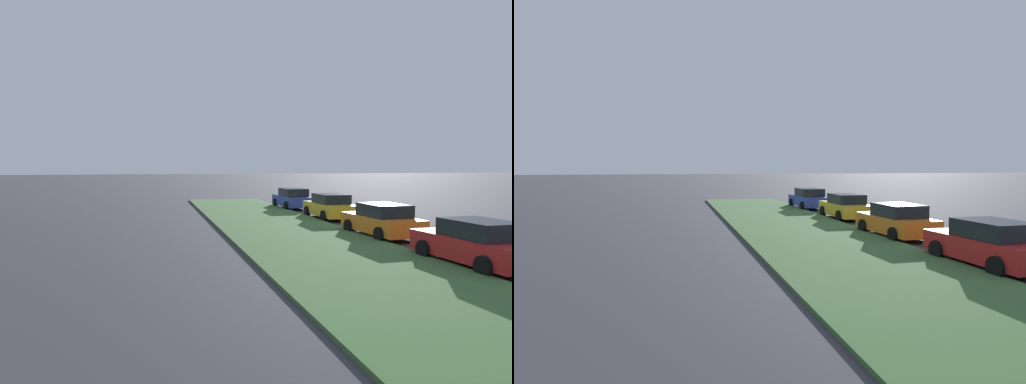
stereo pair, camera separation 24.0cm
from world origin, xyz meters
The scene contains 5 objects.
grass_median centered at (10.00, 8.11, 0.06)m, with size 60.00×6.00×0.12m, color #3D6633.
parked_car_red centered at (12.53, 4.33, 0.72)m, with size 4.38×2.18×1.47m.
parked_car_orange centered at (18.47, 4.36, 0.72)m, with size 4.38×2.17×1.47m.
parked_car_yellow centered at (25.21, 4.04, 0.72)m, with size 4.31×2.05×1.47m.
parked_car_blue centered at (31.57, 4.32, 0.72)m, with size 4.34×2.09×1.47m.
Camera 1 is at (0.44, 14.26, 3.20)m, focal length 31.62 mm.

